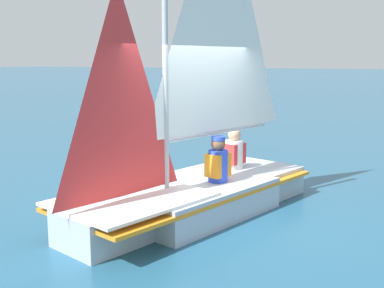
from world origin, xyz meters
name	(u,v)px	position (x,y,z in m)	size (l,w,h in m)	color
ground_plane	(192,213)	(0.00, 0.00, 0.00)	(260.00, 260.00, 0.00)	#235675
sailboat_main	(195,168)	(-0.02, -0.06, 0.70)	(2.70, 4.56, 5.25)	#B2BCCC
sailor_helm	(218,171)	(-0.31, -0.27, 0.63)	(0.37, 0.40, 1.16)	black
sailor_crew	(234,160)	(-0.19, -1.23, 0.62)	(0.37, 0.40, 1.16)	black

